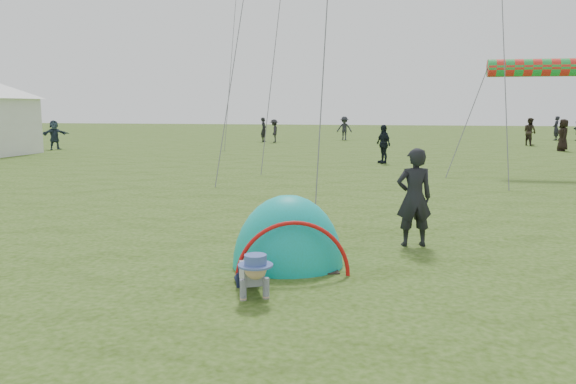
# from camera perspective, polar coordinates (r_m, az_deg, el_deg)

# --- Properties ---
(ground) EXTENTS (140.00, 140.00, 0.00)m
(ground) POSITION_cam_1_polar(r_m,az_deg,el_deg) (6.91, 4.75, -12.18)
(ground) COLOR #254209
(crawling_toddler) EXTENTS (0.85, 0.98, 0.62)m
(crawling_toddler) POSITION_cam_1_polar(r_m,az_deg,el_deg) (7.41, -3.62, -8.16)
(crawling_toddler) COLOR black
(crawling_toddler) RESTS_ON ground
(popup_tent) EXTENTS (2.07, 1.87, 2.23)m
(popup_tent) POSITION_cam_1_polar(r_m,az_deg,el_deg) (8.83, 0.01, -7.47)
(popup_tent) COLOR #119D85
(popup_tent) RESTS_ON ground
(standing_adult) EXTENTS (0.72, 0.56, 1.74)m
(standing_adult) POSITION_cam_1_polar(r_m,az_deg,el_deg) (10.12, 12.69, -0.54)
(standing_adult) COLOR black
(standing_adult) RESTS_ON ground
(crowd_person_0) EXTENTS (0.43, 0.63, 1.70)m
(crowd_person_0) POSITION_cam_1_polar(r_m,az_deg,el_deg) (39.69, -2.48, 6.35)
(crowd_person_0) COLOR black
(crowd_person_0) RESTS_ON ground
(crowd_person_2) EXTENTS (0.88, 1.05, 1.68)m
(crowd_person_2) POSITION_cam_1_polar(r_m,az_deg,el_deg) (24.86, 9.65, 4.83)
(crowd_person_2) COLOR black
(crowd_person_2) RESTS_ON ground
(crowd_person_3) EXTENTS (0.73, 1.10, 1.59)m
(crowd_person_3) POSITION_cam_1_polar(r_m,az_deg,el_deg) (38.79, -1.42, 6.23)
(crowd_person_3) COLOR #232227
(crowd_person_3) RESTS_ON ground
(crowd_person_5) EXTENTS (1.37, 1.52, 1.68)m
(crowd_person_5) POSITION_cam_1_polar(r_m,az_deg,el_deg) (35.02, -22.64, 5.38)
(crowd_person_5) COLOR #263444
(crowd_person_5) RESTS_ON ground
(crowd_person_6) EXTENTS (0.68, 0.77, 1.76)m
(crowd_person_6) POSITION_cam_1_polar(r_m,az_deg,el_deg) (45.53, 25.58, 5.86)
(crowd_person_6) COLOR black
(crowd_person_6) RESTS_ON ground
(crowd_person_7) EXTENTS (1.01, 1.07, 1.74)m
(crowd_person_7) POSITION_cam_1_polar(r_m,az_deg,el_deg) (38.87, 23.35, 5.64)
(crowd_person_7) COLOR #2C241D
(crowd_person_7) RESTS_ON ground
(crowd_person_9) EXTENTS (1.13, 0.66, 1.73)m
(crowd_person_9) POSITION_cam_1_polar(r_m,az_deg,el_deg) (41.91, 5.74, 6.46)
(crowd_person_9) COLOR #26272E
(crowd_person_9) RESTS_ON ground
(crowd_person_10) EXTENTS (0.58, 0.88, 1.77)m
(crowd_person_10) POSITION_cam_1_polar(r_m,az_deg,el_deg) (34.72, 26.17, 5.21)
(crowd_person_10) COLOR black
(crowd_person_10) RESTS_ON ground
(rainbow_tube_kite) EXTENTS (5.48, 0.64, 0.64)m
(rainbow_tube_kite) POSITION_cam_1_polar(r_m,az_deg,el_deg) (22.81, 26.56, 11.26)
(rainbow_tube_kite) COLOR red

